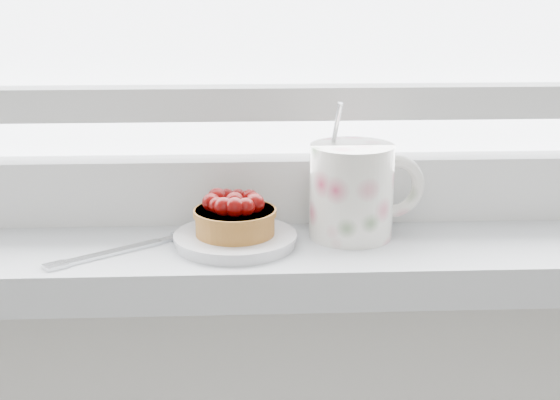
{
  "coord_description": "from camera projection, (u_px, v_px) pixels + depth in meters",
  "views": [
    {
      "loc": [
        -0.04,
        1.14,
        1.21
      ],
      "look_at": [
        -0.0,
        1.88,
        0.99
      ],
      "focal_mm": 50.0,
      "sensor_mm": 36.0,
      "label": 1
    }
  ],
  "objects": [
    {
      "name": "raspberry_tart",
      "position": [
        235.0,
        215.0,
        0.78
      ],
      "size": [
        0.08,
        0.08,
        0.04
      ],
      "color": "#935920",
      "rests_on": "saucer"
    },
    {
      "name": "floral_mug",
      "position": [
        354.0,
        189.0,
        0.8
      ],
      "size": [
        0.13,
        0.1,
        0.14
      ],
      "color": "white",
      "rests_on": "windowsill"
    },
    {
      "name": "fork",
      "position": [
        143.0,
        245.0,
        0.78
      ],
      "size": [
        0.18,
        0.14,
        0.0
      ],
      "color": "silver",
      "rests_on": "windowsill"
    },
    {
      "name": "saucer",
      "position": [
        235.0,
        239.0,
        0.78
      ],
      "size": [
        0.12,
        0.12,
        0.01
      ],
      "primitive_type": "cylinder",
      "color": "silver",
      "rests_on": "windowsill"
    }
  ]
}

